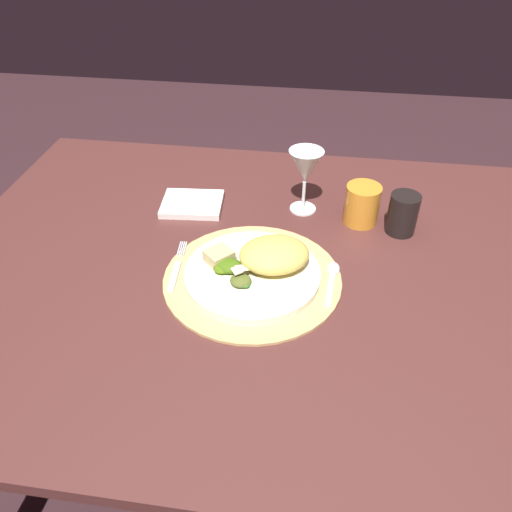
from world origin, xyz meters
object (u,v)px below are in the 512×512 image
Objects in this scene: dinner_plate at (252,274)px; fork at (177,268)px; amber_tumbler at (362,204)px; dining_table at (290,303)px; spoon at (332,275)px; napkin at (192,204)px; wine_glass at (305,168)px; dark_tumbler at (403,214)px.

dinner_plate reaches higher than fork.
dining_table is at bearing -126.21° from amber_tumbler.
dinner_plate is at bearing -170.99° from spoon.
dinner_plate reaches higher than dining_table.
spoon is 0.40m from napkin.
napkin is 1.56× the size of amber_tumbler.
amber_tumbler is at bearing 48.02° from dinner_plate.
dinner_plate is at bearing -106.73° from wine_glass.
spoon is (0.31, 0.02, 0.00)m from fork.
fork is at bearing -83.62° from napkin.
napkin is (-0.18, 0.24, -0.01)m from dinner_plate.
wine_glass is at bearing 166.83° from amber_tumbler.
wine_glass is (0.01, 0.22, 0.21)m from dining_table.
fork is at bearing -131.59° from wine_glass.
dinner_plate is 2.90× the size of dark_tumbler.
napkin is 0.48m from dark_tumbler.
wine_glass is 1.65× the size of dark_tumbler.
dinner_plate is 1.89× the size of napkin.
fork is at bearing -169.14° from dining_table.
fork is 1.74× the size of amber_tumbler.
fork is 0.31m from spoon.
dark_tumbler is (0.23, 0.16, 0.14)m from dining_table.
spoon is at bearing 9.01° from dinner_plate.
fork is 0.50m from dark_tumbler.
spoon is 0.89× the size of wine_glass.
dinner_plate is 1.70× the size of fork.
dining_table is 0.14m from spoon.
dinner_plate is 0.37m from dark_tumbler.
wine_glass is at bearing 165.19° from dark_tumbler.
spoon is 0.24m from dark_tumbler.
wine_glass reaches higher than amber_tumbler.
dark_tumbler is (0.48, -0.03, 0.04)m from napkin.
spoon reaches higher than dining_table.
spoon is 0.22m from amber_tumbler.
dark_tumbler reaches higher than spoon.
dinner_plate is at bearing -145.05° from dark_tumbler.
dining_table is 0.34m from napkin.
dining_table is 15.93× the size of dark_tumbler.
dining_table is at bearing -37.32° from napkin.
spoon is at bearing 3.95° from fork.
wine_glass is 0.24m from dark_tumbler.
dining_table is 9.68× the size of wine_glass.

